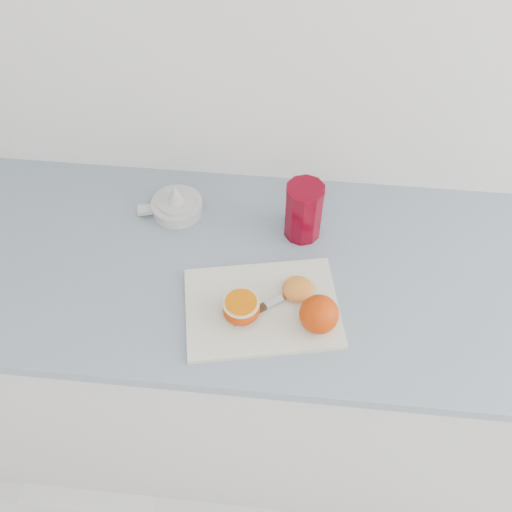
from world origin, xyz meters
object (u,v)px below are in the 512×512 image
object	(u,v)px
counter	(254,357)
citrus_juicer	(176,205)
cutting_board	(262,308)
red_tumbler	(303,213)
half_orange	(241,308)

from	to	relation	value
counter	citrus_juicer	size ratio (longest dim) A/B	14.56
counter	citrus_juicer	distance (m)	0.53
cutting_board	red_tumbler	bearing A→B (deg)	72.23
half_orange	counter	bearing A→B (deg)	85.47
half_orange	red_tumbler	xyz separation A→B (m)	(0.12, 0.26, 0.03)
citrus_juicer	red_tumbler	size ratio (longest dim) A/B	1.08
cutting_board	citrus_juicer	distance (m)	0.37
half_orange	red_tumbler	size ratio (longest dim) A/B	0.54
half_orange	red_tumbler	distance (m)	0.29
cutting_board	citrus_juicer	xyz separation A→B (m)	(-0.24, 0.27, 0.02)
red_tumbler	cutting_board	bearing A→B (deg)	-107.77
cutting_board	citrus_juicer	world-z (taller)	citrus_juicer
counter	red_tumbler	bearing A→B (deg)	46.47
red_tumbler	citrus_juicer	bearing A→B (deg)	172.98
half_orange	cutting_board	bearing A→B (deg)	31.59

